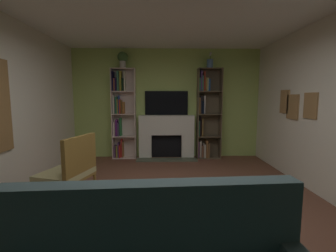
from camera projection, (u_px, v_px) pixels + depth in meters
ground_plane at (170, 219)px, 3.04m from camera, size 7.72×7.72×0.00m
wall_back_accent at (166, 104)px, 6.10m from camera, size 4.78×0.06×2.71m
fireplace at (167, 135)px, 6.03m from camera, size 1.47×0.55×1.08m
tv at (166, 103)px, 6.04m from camera, size 1.07×0.06×0.60m
bookshelf_left at (121, 113)px, 5.97m from camera, size 0.58×0.27×2.22m
bookshelf_right at (206, 115)px, 6.00m from camera, size 0.58×0.33×2.22m
potted_plant at (123, 58)px, 5.77m from camera, size 0.25×0.25×0.39m
vase_with_flowers at (210, 63)px, 5.82m from camera, size 0.15×0.15×0.39m
armchair at (70, 170)px, 3.35m from camera, size 0.73×0.81×1.00m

